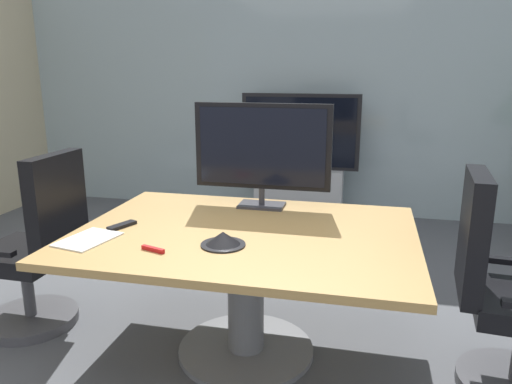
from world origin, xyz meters
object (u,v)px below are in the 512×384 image
Objects in this scene: office_chair_right at (504,304)px; tv_monitor at (262,149)px; office_chair_left at (38,257)px; conference_phone at (223,239)px; remote_control at (122,225)px; conference_table at (246,262)px; wall_display_unit at (299,178)px.

tv_monitor reaches higher than office_chair_right.
office_chair_left is at bearing 94.93° from office_chair_right.
remote_control is at bearing 166.63° from conference_phone.
office_chair_left is at bearing 169.19° from conference_phone.
conference_table is 0.72m from tv_monitor.
office_chair_left and office_chair_right have the same top height.
conference_phone is (0.02, -2.79, 0.31)m from wall_display_unit.
tv_monitor is at bearing 91.79° from conference_table.
conference_table is 2.55m from wall_display_unit.
office_chair_left is 1.30× the size of tv_monitor.
conference_table is 10.47× the size of remote_control.
office_chair_right reaches higher than remote_control.
office_chair_left is 2.59m from office_chair_right.
office_chair_left is at bearing -115.71° from wall_display_unit.
tv_monitor is 0.94m from remote_control.
office_chair_right is 1.99m from remote_control.
conference_table is 8.09× the size of conference_phone.
remote_control is at bearing -138.85° from tv_monitor.
office_chair_left is 6.41× the size of remote_control.
wall_display_unit is at bearing 91.47° from tv_monitor.
office_chair_right is at bearing 24.62° from remote_control.
wall_display_unit is at bearing 33.27° from office_chair_right.
remote_control reaches higher than conference_table.
wall_display_unit is at bearing 99.60° from remote_control.
office_chair_left is 4.95× the size of conference_phone.
office_chair_left is 1.00× the size of office_chair_right.
wall_display_unit is 7.71× the size of remote_control.
tv_monitor reaches higher than conference_table.
remote_control is (-0.60, -2.64, 0.29)m from wall_display_unit.
conference_phone is 0.64m from remote_control.
wall_display_unit is (-1.36, 2.57, -0.01)m from office_chair_right.
conference_phone is at bearing -92.92° from tv_monitor.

